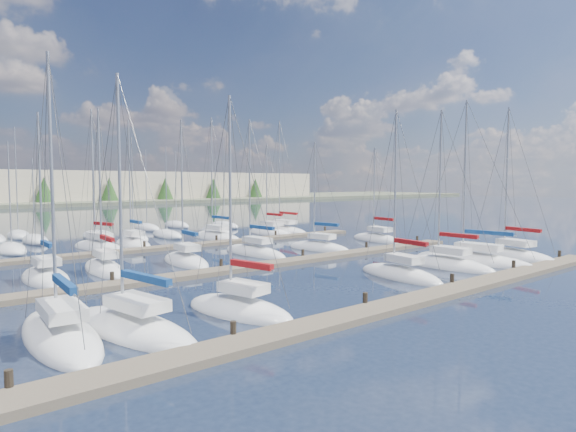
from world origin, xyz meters
TOP-DOWN VIEW (x-y plane):
  - ground at (0.00, 60.00)m, footprint 400.00×400.00m
  - dock_near at (0.00, 2.01)m, footprint 44.00×1.93m
  - dock_mid at (0.00, 16.01)m, footprint 44.00×1.93m
  - dock_far at (0.00, 30.01)m, footprint 44.00×1.93m
  - sailboat_l at (9.01, 20.25)m, footprint 3.37×7.41m
  - sailboat_q at (14.04, 34.69)m, footprint 3.28×8.36m
  - sailboat_d at (4.01, 6.83)m, footprint 3.23×7.52m
  - sailboat_r at (16.92, 35.63)m, footprint 3.17×9.59m
  - sailboat_m at (18.85, 21.31)m, footprint 3.60×8.12m
  - sailboat_a at (-17.36, 7.68)m, footprint 3.19×8.94m
  - sailboat_f at (13.55, 6.96)m, footprint 3.86×10.04m
  - sailboat_p at (6.10, 34.53)m, footprint 3.33×8.83m
  - sailboat_g at (18.53, 6.20)m, footprint 4.21×8.53m
  - sailboat_b at (-14.71, 6.74)m, footprint 4.14×8.91m
  - sailboat_k at (2.48, 21.75)m, footprint 2.50×8.47m
  - sailboat_h at (-14.91, 21.14)m, footprint 2.77×6.94m
  - sailboat_c at (-9.46, 6.30)m, footprint 3.87×7.06m
  - sailboat_o at (-3.66, 34.60)m, footprint 2.87×7.24m
  - sailboat_j at (-4.56, 21.37)m, footprint 3.18×7.33m
  - sailboat_e at (10.02, 7.15)m, footprint 2.63×7.96m
  - sailboat_n at (-7.24, 34.25)m, footprint 4.05×8.22m
  - sailboat_i at (-10.80, 21.91)m, footprint 2.67×7.69m
  - distant_boats at (-4.34, 43.76)m, footprint 36.93×20.75m

SIDE VIEW (x-z plane):
  - ground at x=0.00m, z-range 0.00..0.00m
  - dock_near at x=0.00m, z-range -0.40..0.70m
  - dock_mid at x=0.00m, z-range -0.40..0.70m
  - dock_far at x=0.00m, z-range -0.40..0.70m
  - sailboat_q at x=14.04m, z-range -5.82..6.16m
  - sailboat_b at x=-14.71m, z-range -5.77..6.11m
  - sailboat_f at x=13.55m, z-range -6.73..7.09m
  - sailboat_m at x=18.85m, z-range -5.38..5.74m
  - sailboat_a at x=-17.36m, z-range -6.11..6.46m
  - sailboat_h at x=-14.91m, z-range -5.74..6.09m
  - sailboat_l at x=9.01m, z-range -5.37..5.73m
  - sailboat_g at x=18.53m, z-range -6.64..7.00m
  - sailboat_p at x=6.10m, z-range -7.12..7.49m
  - sailboat_c at x=-9.46m, z-range -5.55..5.91m
  - sailboat_j at x=-4.56m, z-range -5.91..6.28m
  - sailboat_e at x=10.02m, z-range -6.18..6.55m
  - sailboat_r at x=16.92m, z-range -7.45..7.82m
  - sailboat_d at x=4.01m, z-range -5.89..6.26m
  - sailboat_k at x=2.48m, z-range -6.24..6.62m
  - sailboat_o at x=-3.66m, z-range -6.57..6.96m
  - sailboat_i at x=-10.80m, z-range -6.09..6.48m
  - sailboat_n at x=-7.24m, z-range -6.94..7.33m
  - distant_boats at x=-4.34m, z-range -6.36..6.94m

